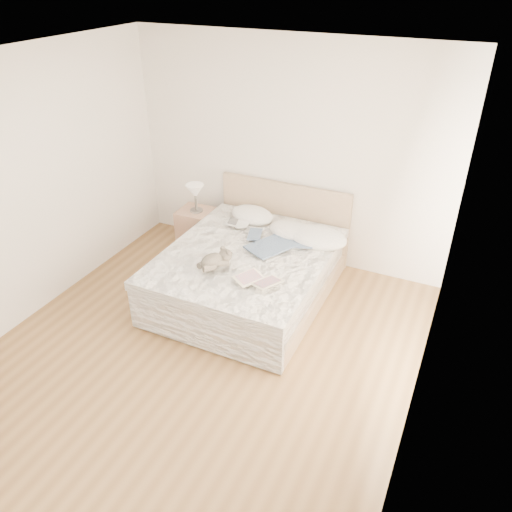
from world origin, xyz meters
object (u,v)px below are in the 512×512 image
nightstand (197,230)px  photo_book (238,224)px  bed (250,271)px  teddy_bear (212,266)px  childrens_book (258,281)px  table_lamp (195,192)px

nightstand → photo_book: size_ratio=1.97×
photo_book → bed: bearing=-64.2°
teddy_bear → childrens_book: bearing=21.6°
photo_book → childrens_book: (0.73, -1.01, 0.00)m
table_lamp → photo_book: (0.71, -0.21, -0.19)m
table_lamp → bed: bearing=-30.8°
table_lamp → childrens_book: table_lamp is taller
nightstand → table_lamp: size_ratio=1.53×
bed → childrens_book: (0.36, -0.58, 0.32)m
photo_book → teddy_bear: (0.21, -0.99, 0.02)m
bed → teddy_bear: bearing=-106.2°
nightstand → childrens_book: (1.45, -1.23, 0.35)m
bed → photo_book: (-0.37, 0.43, 0.32)m
childrens_book → teddy_bear: teddy_bear is taller
photo_book → nightstand: bearing=148.4°
bed → teddy_bear: 0.67m
nightstand → childrens_book: childrens_book is taller
nightstand → table_lamp: (0.01, -0.01, 0.54)m
teddy_bear → table_lamp: bearing=151.1°
teddy_bear → nightstand: bearing=151.3°
nightstand → table_lamp: table_lamp is taller
childrens_book → teddy_bear: bearing=-153.8°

